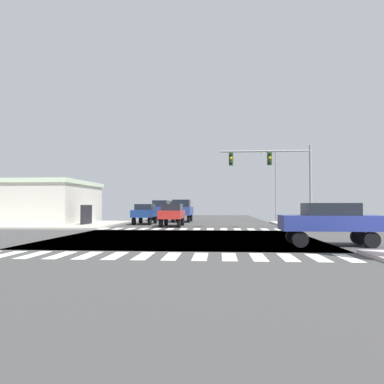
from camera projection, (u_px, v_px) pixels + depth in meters
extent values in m
cube|color=#403F3E|center=(184.00, 238.00, 20.18)|extent=(14.00, 90.00, 0.05)
cube|color=#403F3E|center=(184.00, 238.00, 20.18)|extent=(90.00, 12.00, 0.05)
cube|color=#B2ADA3|center=(350.00, 225.00, 31.19)|extent=(12.00, 12.00, 0.14)
cube|color=#ADA99F|center=(53.00, 224.00, 33.09)|extent=(12.00, 12.00, 0.14)
cube|color=silver|center=(7.00, 254.00, 13.32)|extent=(0.50, 2.00, 0.01)
cube|color=silver|center=(34.00, 255.00, 13.25)|extent=(0.50, 2.00, 0.01)
cube|color=silver|center=(61.00, 255.00, 13.17)|extent=(0.50, 2.00, 0.01)
cube|color=silver|center=(88.00, 255.00, 13.10)|extent=(0.50, 2.00, 0.01)
cube|color=silver|center=(116.00, 256.00, 13.03)|extent=(0.50, 2.00, 0.01)
cube|color=silver|center=(144.00, 256.00, 12.96)|extent=(0.50, 2.00, 0.01)
cube|color=silver|center=(172.00, 256.00, 12.88)|extent=(0.50, 2.00, 0.01)
cube|color=silver|center=(200.00, 256.00, 12.81)|extent=(0.50, 2.00, 0.01)
cube|color=silver|center=(229.00, 257.00, 12.74)|extent=(0.50, 2.00, 0.01)
cube|color=silver|center=(258.00, 257.00, 12.66)|extent=(0.50, 2.00, 0.01)
cube|color=silver|center=(288.00, 257.00, 12.59)|extent=(0.50, 2.00, 0.01)
cube|color=silver|center=(318.00, 258.00, 12.52)|extent=(0.50, 2.00, 0.01)
cube|color=silver|center=(348.00, 258.00, 12.44)|extent=(0.50, 2.00, 0.01)
cube|color=silver|center=(105.00, 229.00, 27.95)|extent=(0.50, 2.00, 0.01)
cube|color=silver|center=(118.00, 229.00, 27.87)|extent=(0.50, 2.00, 0.01)
cube|color=silver|center=(131.00, 229.00, 27.80)|extent=(0.50, 2.00, 0.01)
cube|color=silver|center=(144.00, 229.00, 27.73)|extent=(0.50, 2.00, 0.01)
cube|color=silver|center=(157.00, 229.00, 27.65)|extent=(0.50, 2.00, 0.01)
cube|color=silver|center=(170.00, 229.00, 27.58)|extent=(0.50, 2.00, 0.01)
cube|color=silver|center=(183.00, 229.00, 27.51)|extent=(0.50, 2.00, 0.01)
cube|color=silver|center=(197.00, 229.00, 27.43)|extent=(0.50, 2.00, 0.01)
cube|color=silver|center=(210.00, 229.00, 27.36)|extent=(0.50, 2.00, 0.01)
cube|color=silver|center=(224.00, 229.00, 27.29)|extent=(0.50, 2.00, 0.01)
cube|color=silver|center=(237.00, 229.00, 27.21)|extent=(0.50, 2.00, 0.01)
cube|color=silver|center=(251.00, 229.00, 27.14)|extent=(0.50, 2.00, 0.01)
cube|color=silver|center=(265.00, 229.00, 27.07)|extent=(0.50, 2.00, 0.01)
cube|color=silver|center=(279.00, 229.00, 27.00)|extent=(0.50, 2.00, 0.01)
cylinder|color=gray|center=(311.00, 187.00, 27.39)|extent=(0.20, 0.20, 6.24)
cylinder|color=gray|center=(265.00, 151.00, 27.73)|extent=(6.70, 0.14, 0.14)
cube|color=#1E5123|center=(269.00, 158.00, 27.69)|extent=(0.32, 0.40, 1.00)
sphere|color=black|center=(270.00, 154.00, 27.46)|extent=(0.22, 0.22, 0.22)
sphere|color=orange|center=(270.00, 158.00, 27.44)|extent=(0.22, 0.22, 0.22)
sphere|color=black|center=(270.00, 162.00, 27.43)|extent=(0.22, 0.22, 0.22)
cube|color=#1E5123|center=(231.00, 159.00, 27.90)|extent=(0.32, 0.40, 1.00)
sphere|color=black|center=(231.00, 154.00, 27.67)|extent=(0.22, 0.22, 0.22)
sphere|color=orange|center=(231.00, 158.00, 27.65)|extent=(0.22, 0.22, 0.22)
sphere|color=black|center=(231.00, 162.00, 27.64)|extent=(0.22, 0.22, 0.22)
cylinder|color=gray|center=(276.00, 186.00, 38.94)|extent=(0.16, 0.16, 7.53)
cylinder|color=gray|center=(269.00, 152.00, 39.12)|extent=(1.40, 0.10, 0.10)
ellipsoid|color=silver|center=(262.00, 152.00, 39.17)|extent=(0.60, 0.32, 0.20)
cube|color=beige|center=(16.00, 204.00, 36.59)|extent=(14.16, 9.87, 3.73)
cube|color=beige|center=(17.00, 184.00, 36.67)|extent=(14.46, 10.17, 0.40)
cube|color=black|center=(86.00, 215.00, 32.01)|extent=(0.24, 2.20, 1.80)
cylinder|color=black|center=(188.00, 219.00, 37.50)|extent=(0.26, 0.74, 0.74)
cylinder|color=black|center=(173.00, 219.00, 37.62)|extent=(0.26, 0.74, 0.74)
cylinder|color=black|center=(191.00, 218.00, 40.95)|extent=(0.26, 0.74, 0.74)
cylinder|color=black|center=(177.00, 218.00, 41.07)|extent=(0.26, 0.74, 0.74)
cube|color=navy|center=(182.00, 211.00, 39.31)|extent=(2.00, 5.10, 0.86)
cube|color=black|center=(182.00, 203.00, 38.45)|extent=(1.76, 1.78, 0.75)
cylinder|color=black|center=(166.00, 217.00, 42.64)|extent=(0.26, 0.74, 0.74)
cylinder|color=black|center=(153.00, 217.00, 42.76)|extent=(0.26, 0.74, 0.74)
cylinder|color=black|center=(170.00, 216.00, 45.76)|extent=(0.26, 0.74, 0.74)
cylinder|color=black|center=(157.00, 216.00, 45.87)|extent=(0.26, 0.74, 0.74)
cube|color=navy|center=(161.00, 210.00, 44.29)|extent=(1.96, 4.60, 0.88)
cube|color=black|center=(161.00, 203.00, 44.31)|extent=(1.69, 3.22, 0.72)
cylinder|color=black|center=(300.00, 239.00, 15.59)|extent=(0.68, 0.26, 0.68)
cylinder|color=black|center=(293.00, 236.00, 17.03)|extent=(0.68, 0.26, 0.68)
cylinder|color=black|center=(371.00, 240.00, 15.38)|extent=(0.68, 0.26, 0.68)
cylinder|color=black|center=(358.00, 237.00, 16.81)|extent=(0.68, 0.26, 0.68)
cube|color=navy|center=(330.00, 223.00, 16.23)|extent=(4.30, 1.80, 0.66)
cube|color=black|center=(330.00, 209.00, 16.25)|extent=(2.24, 1.55, 0.54)
cylinder|color=black|center=(179.00, 223.00, 29.23)|extent=(0.26, 0.68, 0.68)
cylinder|color=black|center=(161.00, 223.00, 29.34)|extent=(0.26, 0.68, 0.68)
cylinder|color=black|center=(182.00, 222.00, 32.15)|extent=(0.26, 0.68, 0.68)
cylinder|color=black|center=(166.00, 222.00, 32.25)|extent=(0.26, 0.68, 0.68)
cube|color=#A62420|center=(172.00, 214.00, 30.77)|extent=(1.80, 4.30, 0.66)
cube|color=black|center=(172.00, 207.00, 30.79)|extent=(1.55, 2.24, 0.54)
cylinder|color=black|center=(178.00, 215.00, 54.53)|extent=(0.26, 0.74, 0.74)
cylinder|color=black|center=(167.00, 215.00, 54.64)|extent=(0.26, 0.74, 0.74)
cylinder|color=black|center=(180.00, 214.00, 57.98)|extent=(0.26, 0.74, 0.74)
cylinder|color=black|center=(170.00, 214.00, 58.10)|extent=(0.26, 0.74, 0.74)
cube|color=maroon|center=(174.00, 209.00, 56.34)|extent=(2.00, 5.10, 0.86)
cube|color=black|center=(173.00, 204.00, 55.48)|extent=(1.76, 1.78, 0.75)
cylinder|color=black|center=(150.00, 221.00, 32.90)|extent=(0.26, 0.68, 0.68)
cylinder|color=black|center=(134.00, 221.00, 33.01)|extent=(0.26, 0.68, 0.68)
cylinder|color=black|center=(155.00, 220.00, 35.81)|extent=(0.26, 0.68, 0.68)
cylinder|color=black|center=(141.00, 220.00, 35.92)|extent=(0.26, 0.68, 0.68)
cube|color=navy|center=(145.00, 213.00, 34.43)|extent=(1.80, 4.30, 0.66)
cube|color=black|center=(145.00, 207.00, 34.45)|extent=(1.55, 2.24, 0.54)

